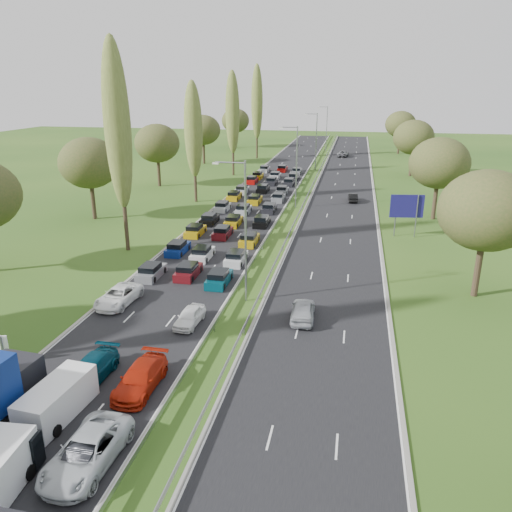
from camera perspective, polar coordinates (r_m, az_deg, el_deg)
The scene contains 20 objects.
ground at distance 77.94m, azimuth 4.71°, elevation 5.88°, with size 260.00×260.00×0.00m, color #254916.
near_carriageway at distance 81.36m, azimuth 0.16°, elevation 6.50°, with size 10.50×215.00×0.04m, color black.
far_carriageway at distance 79.93m, azimuth 9.76°, elevation 6.00°, with size 10.50×215.00×0.04m, color black.
central_reservation at distance 80.25m, azimuth 4.93°, elevation 6.66°, with size 2.36×215.00×0.32m.
lamp_columns at distance 74.85m, azimuth 4.65°, elevation 10.01°, with size 0.18×140.18×12.00m.
poplar_row at distance 68.38m, azimuth -10.12°, elevation 14.33°, with size 2.80×127.80×22.44m.
woodland_left at distance 68.54m, azimuth -19.91°, elevation 9.55°, with size 8.00×166.00×11.10m.
woodland_right at distance 63.85m, azimuth 21.26°, elevation 8.78°, with size 8.00×153.00×11.10m.
traffic_queue_fill at distance 76.44m, azimuth -0.58°, elevation 6.02°, with size 9.13×68.22×0.80m.
near_car_2 at distance 43.75m, azimuth -15.43°, elevation -4.43°, with size 2.40×5.20×1.45m, color white.
near_car_7 at distance 33.61m, azimuth -18.37°, elevation -12.26°, with size 2.00×4.93×1.43m, color #05384C.
near_car_9 at distance 26.96m, azimuth -19.40°, elevation -21.27°, with size 1.38×3.96×1.30m, color black.
near_car_10 at distance 27.19m, azimuth -18.77°, elevation -20.40°, with size 2.63×5.71×1.59m, color silver.
near_car_11 at distance 31.95m, azimuth -13.08°, elevation -13.43°, with size 2.08×5.12×1.49m, color #B31F0B.
near_car_12 at distance 39.10m, azimuth -7.60°, elevation -6.86°, with size 1.57×3.89×1.33m, color white.
far_car_0 at distance 39.70m, azimuth 5.38°, elevation -6.17°, with size 1.84×4.58×1.56m, color #ADB1B6.
far_car_1 at distance 81.06m, azimuth 11.00°, elevation 6.59°, with size 1.38×3.95×1.30m, color black.
far_car_2 at distance 133.00m, azimuth 9.91°, elevation 11.47°, with size 2.54×5.52×1.53m, color slate.
white_van_rear at distance 31.03m, azimuth -21.53°, elevation -14.82°, with size 1.98×5.05×2.03m.
direction_sign at distance 62.83m, azimuth 16.85°, elevation 5.26°, with size 3.98×0.65×5.20m.
Camera 1 is at (13.03, 4.56, 17.64)m, focal length 35.00 mm.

